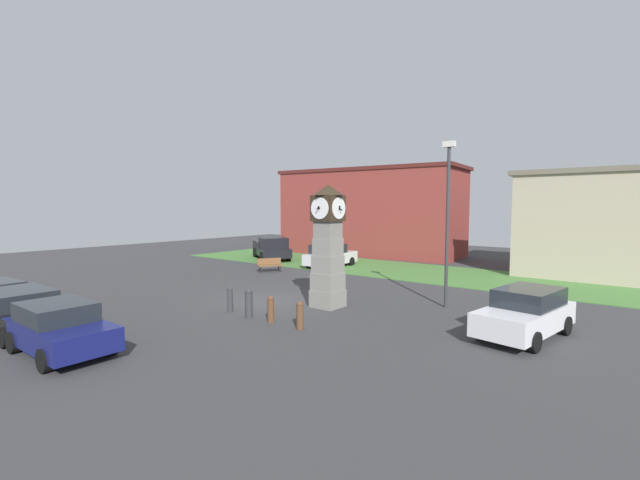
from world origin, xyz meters
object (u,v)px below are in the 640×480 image
object	(u,v)px
car_end_of_row	(526,313)
bench	(270,264)
car_far_lot	(330,256)
pickup_truck	(271,248)
bollard_far_row	(271,309)
bollard_mid_row	(249,303)
bollard_end_row	(300,315)
car_near_tower	(21,311)
street_lamp_near_road	(448,214)
bollard_near_tower	(230,299)
car_by_building	(60,328)
clock_tower	(328,247)

from	to	relation	value
car_end_of_row	bench	size ratio (longest dim) A/B	2.69
car_far_lot	pickup_truck	world-z (taller)	pickup_truck
bollard_far_row	car_end_of_row	world-z (taller)	car_end_of_row
bollard_mid_row	bollard_end_row	bearing A→B (deg)	0.86
car_far_lot	bench	distance (m)	4.60
car_far_lot	car_end_of_row	distance (m)	17.31
car_near_tower	bollard_end_row	bearing A→B (deg)	40.30
bollard_far_row	car_near_tower	xyz separation A→B (m)	(-5.83, -6.20, 0.24)
bollard_far_row	bollard_end_row	world-z (taller)	same
bollard_far_row	bench	size ratio (longest dim) A/B	0.61
bollard_end_row	car_near_tower	bearing A→B (deg)	-139.70
street_lamp_near_road	car_end_of_row	bearing A→B (deg)	-32.56
bollard_mid_row	bollard_near_tower	bearing A→B (deg)	173.37
bollard_mid_row	bollard_far_row	distance (m)	1.13
bollard_near_tower	bollard_mid_row	distance (m)	1.30
car_far_lot	car_end_of_row	xyz separation A→B (m)	(14.81, -8.95, -0.02)
bollard_near_tower	bench	world-z (taller)	bollard_near_tower
bollard_mid_row	bollard_end_row	distance (m)	2.59
bollard_end_row	car_end_of_row	world-z (taller)	car_end_of_row
car_end_of_row	pickup_truck	size ratio (longest dim) A/B	0.77
car_end_of_row	car_near_tower	bearing A→B (deg)	-143.48
bench	bollard_mid_row	bearing A→B (deg)	-49.11
car_near_tower	car_by_building	xyz separation A→B (m)	(3.35, -0.04, 0.01)
bollard_far_row	car_by_building	distance (m)	6.72
bollard_end_row	bollard_near_tower	bearing A→B (deg)	178.35
bollard_mid_row	car_by_building	world-z (taller)	car_by_building
bench	street_lamp_near_road	bearing A→B (deg)	-10.43
car_near_tower	car_end_of_row	xyz separation A→B (m)	(13.72, 10.16, 0.06)
pickup_truck	street_lamp_near_road	xyz separation A→B (m)	(17.57, -7.22, 3.08)
bollard_far_row	car_far_lot	size ratio (longest dim) A/B	0.23
bollard_mid_row	car_far_lot	xyz separation A→B (m)	(-5.79, 12.98, 0.25)
clock_tower	bollard_mid_row	bearing A→B (deg)	-111.43
bollard_far_row	bollard_end_row	xyz separation A→B (m)	(1.46, -0.02, -0.00)
bollard_near_tower	car_far_lot	world-z (taller)	car_far_lot
clock_tower	street_lamp_near_road	size ratio (longest dim) A/B	0.75
bollard_near_tower	car_far_lot	size ratio (longest dim) A/B	0.24
bollard_far_row	car_far_lot	distance (m)	14.66
pickup_truck	bollard_end_row	bearing A→B (deg)	-42.46
car_near_tower	car_far_lot	size ratio (longest dim) A/B	1.00
bollard_end_row	car_end_of_row	xyz separation A→B (m)	(6.44, 3.98, 0.30)
clock_tower	bench	world-z (taller)	clock_tower
bollard_mid_row	car_far_lot	bearing A→B (deg)	114.04
car_end_of_row	pickup_truck	bearing A→B (deg)	155.76
bollard_mid_row	car_by_building	xyz separation A→B (m)	(-1.35, -6.18, 0.18)
car_far_lot	street_lamp_near_road	distance (m)	13.34
bollard_mid_row	pickup_truck	xyz separation A→B (m)	(-12.22, 13.59, 0.35)
bollard_mid_row	car_near_tower	xyz separation A→B (m)	(-4.70, -6.14, 0.16)
car_far_lot	bollard_near_tower	bearing A→B (deg)	-70.68
clock_tower	bench	size ratio (longest dim) A/B	3.17
clock_tower	bench	distance (m)	10.61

